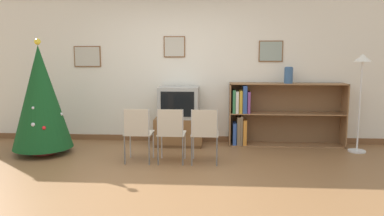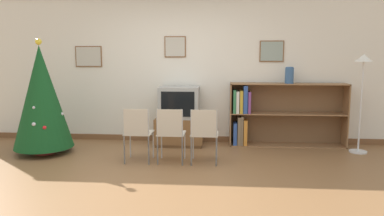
% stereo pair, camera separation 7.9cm
% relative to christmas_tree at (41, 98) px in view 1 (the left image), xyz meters
% --- Properties ---
extents(ground_plane, '(24.00, 24.00, 0.00)m').
position_rel_christmas_tree_xyz_m(ground_plane, '(2.12, -1.11, -0.91)').
color(ground_plane, brown).
extents(wall_back, '(8.63, 0.11, 2.70)m').
position_rel_christmas_tree_xyz_m(wall_back, '(2.12, 1.07, 0.44)').
color(wall_back, silver).
rests_on(wall_back, ground_plane).
extents(christmas_tree, '(0.93, 0.93, 1.84)m').
position_rel_christmas_tree_xyz_m(christmas_tree, '(0.00, 0.00, 0.00)').
color(christmas_tree, maroon).
rests_on(christmas_tree, ground_plane).
extents(tv_console, '(0.83, 0.54, 0.49)m').
position_rel_christmas_tree_xyz_m(tv_console, '(2.13, 0.73, -0.67)').
color(tv_console, brown).
rests_on(tv_console, ground_plane).
extents(television, '(0.69, 0.52, 0.55)m').
position_rel_christmas_tree_xyz_m(television, '(2.13, 0.72, -0.15)').
color(television, '#9E9E99').
rests_on(television, tv_console).
extents(folding_chair_left, '(0.40, 0.40, 0.82)m').
position_rel_christmas_tree_xyz_m(folding_chair_left, '(1.64, -0.42, -0.44)').
color(folding_chair_left, '#BCB29E').
rests_on(folding_chair_left, ground_plane).
extents(folding_chair_center, '(0.40, 0.40, 0.82)m').
position_rel_christmas_tree_xyz_m(folding_chair_center, '(2.13, -0.42, -0.44)').
color(folding_chair_center, '#BCB29E').
rests_on(folding_chair_center, ground_plane).
extents(folding_chair_right, '(0.40, 0.40, 0.82)m').
position_rel_christmas_tree_xyz_m(folding_chair_right, '(2.62, -0.42, -0.44)').
color(folding_chair_right, '#BCB29E').
rests_on(folding_chair_right, ground_plane).
extents(bookshelf, '(1.99, 0.36, 1.10)m').
position_rel_christmas_tree_xyz_m(bookshelf, '(3.70, 0.84, -0.36)').
color(bookshelf, olive).
rests_on(bookshelf, ground_plane).
extents(vase, '(0.15, 0.15, 0.28)m').
position_rel_christmas_tree_xyz_m(vase, '(4.02, 0.80, 0.33)').
color(vase, '#335684').
rests_on(vase, bookshelf).
extents(standing_lamp, '(0.28, 0.28, 1.60)m').
position_rel_christmas_tree_xyz_m(standing_lamp, '(5.11, 0.45, 0.32)').
color(standing_lamp, silver).
rests_on(standing_lamp, ground_plane).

